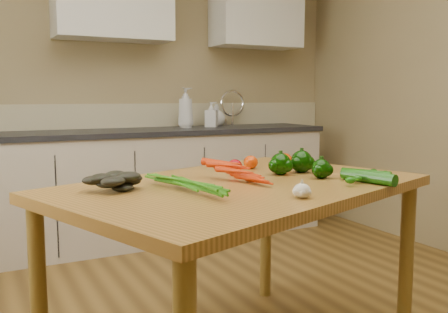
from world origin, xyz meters
TOP-DOWN VIEW (x-y plane):
  - room at (0.00, 0.17)m, footprint 4.04×5.04m
  - counter_run at (0.21, 2.19)m, footprint 2.84×0.64m
  - upper_cabinets at (0.51, 2.32)m, footprint 2.15×0.35m
  - table at (-0.16, 0.16)m, footprint 1.74×1.41m
  - soap_bottle_a at (0.48, 2.26)m, footprint 0.15×0.15m
  - soap_bottle_b at (0.71, 2.24)m, footprint 0.14×0.14m
  - soap_bottle_c at (0.81, 2.34)m, footprint 0.21×0.21m
  - carrot_bunch at (-0.25, 0.15)m, footprint 0.33×0.29m
  - leafy_greens at (-0.66, 0.23)m, footprint 0.22×0.19m
  - garlic_bulb at (-0.12, -0.21)m, footprint 0.06×0.06m
  - pepper_a at (0.11, 0.26)m, footprint 0.10×0.10m
  - pepper_b at (0.23, 0.27)m, footprint 0.10×0.10m
  - pepper_c at (0.21, 0.09)m, footprint 0.08×0.08m
  - tomato_a at (-0.05, 0.41)m, footprint 0.07×0.07m
  - tomato_b at (0.08, 0.48)m, footprint 0.07×0.07m
  - tomato_c at (0.24, 0.43)m, footprint 0.08×0.08m
  - zucchini_a at (0.34, -0.03)m, footprint 0.14×0.21m
  - zucchini_b at (0.31, -0.09)m, footprint 0.10×0.25m

SIDE VIEW (x-z plane):
  - counter_run at x=0.21m, z-range -0.11..1.03m
  - table at x=-0.16m, z-range 0.31..1.12m
  - zucchini_a at x=0.34m, z-range 0.81..0.85m
  - zucchini_b at x=0.31m, z-range 0.81..0.86m
  - garlic_bulb at x=-0.12m, z-range 0.81..0.86m
  - tomato_a at x=-0.05m, z-range 0.81..0.87m
  - tomato_b at x=0.08m, z-range 0.81..0.87m
  - tomato_c at x=0.24m, z-range 0.81..0.88m
  - carrot_bunch at x=-0.25m, z-range 0.81..0.88m
  - pepper_c at x=0.21m, z-range 0.81..0.89m
  - pepper_a at x=0.11m, z-range 0.81..0.90m
  - pepper_b at x=0.23m, z-range 0.81..0.91m
  - leafy_greens at x=-0.66m, z-range 0.81..0.91m
  - soap_bottle_c at x=0.81m, z-range 0.90..1.09m
  - soap_bottle_b at x=0.71m, z-range 0.90..1.11m
  - soap_bottle_a at x=0.48m, z-range 0.90..1.23m
  - room at x=0.00m, z-range -0.07..2.57m
  - upper_cabinets at x=0.51m, z-range 1.60..2.30m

